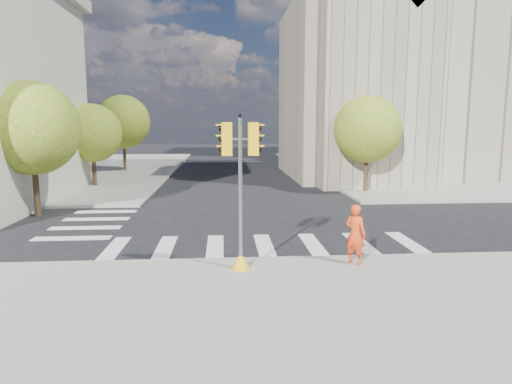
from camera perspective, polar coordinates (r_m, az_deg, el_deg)
ground at (r=18.86m, az=0.78°, el=-5.03°), size 160.00×160.00×0.00m
sidewalk_near at (r=8.63m, az=7.64°, el=-21.97°), size 30.00×14.00×0.15m
sidewalk_far_right at (r=49.44m, az=21.74°, el=2.94°), size 28.00×40.00×0.15m
sidewalk_far_left at (r=48.13m, az=-26.70°, el=2.49°), size 28.00×40.00×0.15m
civic_building at (r=41.24m, az=20.92°, el=11.99°), size 26.00×16.00×19.39m
office_tower at (r=65.57m, az=17.79°, el=17.49°), size 20.00×18.00×30.00m
tree_lw_near at (r=23.97m, az=-26.23°, el=7.15°), size 4.40×4.40×6.41m
tree_lw_mid at (r=33.47m, az=-19.78°, el=6.95°), size 4.00×4.00×5.77m
tree_lw_far at (r=43.18m, az=-16.29°, el=8.41°), size 4.80×4.80×6.95m
tree_re_near at (r=29.69m, az=13.76°, el=7.61°), size 4.20×4.20×6.16m
tree_re_mid at (r=41.27m, az=8.62°, el=8.40°), size 4.60×4.60×6.66m
tree_re_far at (r=53.05m, az=5.72°, el=7.96°), size 4.00×4.00×5.88m
lamp_near at (r=33.65m, az=12.51°, el=8.65°), size 0.35×0.18×8.11m
lamp_far at (r=47.24m, az=7.60°, el=8.71°), size 0.35×0.18×8.11m
traffic_signal at (r=13.31m, az=-1.96°, el=-1.64°), size 1.06×0.56×4.56m
photographer at (r=14.34m, az=12.32°, el=-5.16°), size 0.80×0.80×1.87m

